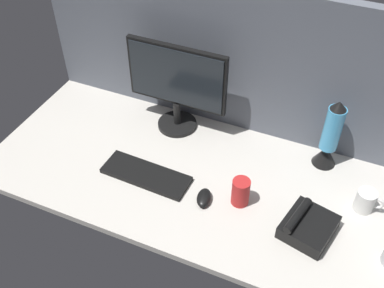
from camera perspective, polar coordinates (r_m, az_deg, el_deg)
The scene contains 9 objects.
ground_plane at distance 189.59cm, azimuth 1.19°, elevation -4.17°, with size 180.00×80.00×3.00cm, color beige.
cubicle_wall_back at distance 194.33cm, azimuth 5.65°, elevation 10.50°, with size 180.00×5.00×67.40cm.
monitor at distance 197.26cm, azimuth -1.94°, elevation 7.63°, with size 45.35×18.00×41.71cm.
keyboard at distance 187.93cm, azimuth -5.84°, elevation -3.88°, with size 37.00×13.00×2.00cm, color black.
mouse at distance 177.89cm, azimuth 1.52°, elevation -6.80°, with size 5.60×9.60×3.40cm, color black.
mug_red_plastic at distance 175.31cm, azimuth 6.16°, elevation -6.03°, with size 7.02×7.02×11.71cm.
mug_ceramic_white at distance 185.22cm, azimuth 21.08°, elevation -6.71°, with size 10.72×7.38×9.29cm.
lava_lamp at distance 192.22cm, azimuth 17.02°, elevation 0.64°, with size 10.00×10.00×32.74cm.
desk_phone at distance 172.84cm, azimuth 14.39°, elevation -9.99°, with size 20.89×22.38×8.80cm.
Camera 1 is at (47.49, -119.63, 137.70)cm, focal length 42.21 mm.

